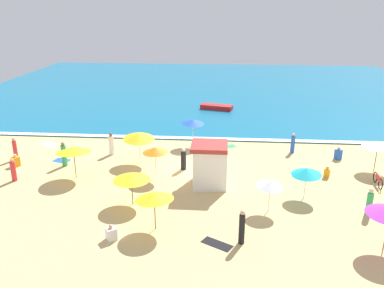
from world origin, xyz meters
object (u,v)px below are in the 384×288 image
at_px(beachgoer_4, 111,144).
at_px(beachgoer_6, 293,143).
at_px(beach_umbrella_9, 154,196).
at_px(beachgoer_7, 111,233).
at_px(beach_umbrella_4, 270,184).
at_px(small_boat_0, 217,107).
at_px(beach_umbrella_8, 155,150).
at_px(beachgoer_12, 16,161).
at_px(beach_umbrella_7, 139,136).
at_px(beachgoer_0, 370,202).
at_px(beachgoer_11, 183,159).
at_px(beachgoer_9, 242,228).
at_px(beachgoer_8, 327,172).
at_px(parked_bicycle, 378,180).
at_px(beachgoer_5, 338,154).
at_px(beachgoer_10, 15,149).
at_px(beachgoer_3, 13,170).
at_px(beach_umbrella_2, 131,177).
at_px(beachgoer_1, 64,155).
at_px(beach_umbrella_3, 307,172).
at_px(beach_umbrella_6, 73,150).
at_px(beach_umbrella_0, 193,122).
at_px(beach_umbrella_1, 378,144).

bearing_deg(beachgoer_4, beachgoer_6, 6.31).
height_order(beach_umbrella_9, beachgoer_7, beach_umbrella_9).
distance_m(beach_umbrella_4, small_boat_0, 22.34).
distance_m(beach_umbrella_8, beachgoer_12, 10.52).
bearing_deg(beach_umbrella_7, beachgoer_0, -24.34).
relative_size(beachgoer_4, beachgoer_11, 1.10).
xyz_separation_m(beach_umbrella_4, beachgoer_9, (-1.63, -3.29, -0.83)).
bearing_deg(beachgoer_0, beach_umbrella_7, 155.66).
bearing_deg(beachgoer_7, beach_umbrella_7, 93.66).
bearing_deg(beachgoer_8, parked_bicycle, -19.99).
xyz_separation_m(beachgoer_5, beachgoer_6, (-3.19, 1.15, 0.34)).
bearing_deg(beachgoer_9, beachgoer_10, 149.49).
bearing_deg(parked_bicycle, beachgoer_3, -177.15).
distance_m(beach_umbrella_8, beachgoer_11, 2.63).
bearing_deg(beachgoer_11, small_boat_0, 83.25).
bearing_deg(beach_umbrella_7, beachgoer_12, -171.13).
distance_m(beach_umbrella_2, beach_umbrella_4, 7.76).
bearing_deg(beach_umbrella_7, small_boat_0, 71.32).
bearing_deg(beachgoer_3, beachgoer_1, 49.29).
bearing_deg(beach_umbrella_3, beach_umbrella_6, 173.25).
height_order(beachgoer_6, beachgoer_9, beachgoer_9).
bearing_deg(beach_umbrella_4, beachgoer_5, 54.39).
distance_m(beach_umbrella_4, beachgoer_10, 19.06).
relative_size(beach_umbrella_6, beachgoer_3, 1.87).
bearing_deg(beach_umbrella_6, beachgoer_1, 128.29).
bearing_deg(beachgoer_10, beach_umbrella_2, -31.09).
bearing_deg(beach_umbrella_0, parked_bicycle, -27.89).
bearing_deg(beachgoer_11, beach_umbrella_9, -94.83).
height_order(beach_umbrella_3, beachgoer_10, beach_umbrella_3).
relative_size(parked_bicycle, beachgoer_8, 2.30).
bearing_deg(beach_umbrella_9, beach_umbrella_4, 21.50).
height_order(beach_umbrella_3, parked_bicycle, beach_umbrella_3).
xyz_separation_m(beach_umbrella_6, beach_umbrella_8, (5.33, 0.39, -0.01)).
bearing_deg(beachgoer_6, beachgoer_5, -19.82).
distance_m(beach_umbrella_1, beachgoer_8, 4.14).
distance_m(beachgoer_11, small_boat_0, 16.64).
bearing_deg(beach_umbrella_3, beachgoer_7, -152.82).
bearing_deg(beach_umbrella_2, beachgoer_8, 21.54).
distance_m(beach_umbrella_9, beachgoer_8, 12.80).
relative_size(beachgoer_0, beachgoer_11, 0.99).
xyz_separation_m(beachgoer_0, beachgoer_1, (-19.34, 5.35, 0.11)).
relative_size(beachgoer_10, beachgoer_12, 1.87).
distance_m(beach_umbrella_0, beach_umbrella_7, 5.34).
distance_m(beachgoer_5, beachgoer_12, 23.55).
bearing_deg(beachgoer_11, beach_umbrella_4, -45.93).
distance_m(beach_umbrella_9, beachgoer_6, 14.82).
xyz_separation_m(beachgoer_6, beachgoer_10, (-20.75, -3.17, 0.09)).
height_order(beach_umbrella_1, beachgoer_7, beach_umbrella_1).
bearing_deg(beach_umbrella_6, beachgoer_12, 162.28).
bearing_deg(beach_umbrella_7, beachgoer_5, 7.28).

